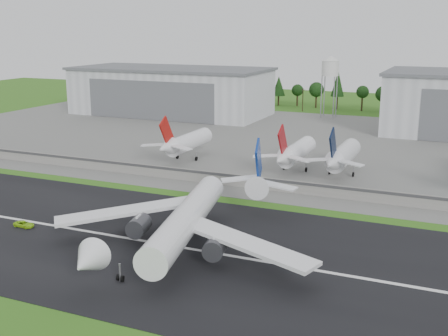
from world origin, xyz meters
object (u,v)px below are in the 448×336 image
at_px(ground_vehicle, 24,224).
at_px(parked_jet_red_b, 294,153).
at_px(parked_jet_navy, 341,156).
at_px(parked_jet_red_a, 184,143).
at_px(main_airliner, 185,226).

height_order(ground_vehicle, parked_jet_red_b, parked_jet_red_b).
bearing_deg(parked_jet_red_b, parked_jet_navy, 0.10).
bearing_deg(parked_jet_red_a, ground_vehicle, -92.64).
bearing_deg(parked_jet_navy, parked_jet_red_a, -179.99).
height_order(main_airliner, parked_jet_red_b, main_airliner).
xyz_separation_m(ground_vehicle, parked_jet_red_b, (39.99, 69.78, 5.25)).
height_order(ground_vehicle, parked_jet_navy, parked_jet_navy).
bearing_deg(main_airliner, parked_jet_red_a, -74.75).
bearing_deg(parked_jet_red_a, main_airliner, -62.53).
height_order(ground_vehicle, parked_jet_red_a, parked_jet_red_a).
height_order(main_airliner, ground_vehicle, main_airliner).
relative_size(ground_vehicle, parked_jet_navy, 0.15).
bearing_deg(parked_jet_red_a, parked_jet_navy, 0.01).
xyz_separation_m(ground_vehicle, parked_jet_red_a, (3.22, 69.80, 5.35)).
height_order(parked_jet_red_b, parked_jet_navy, parked_jet_navy).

